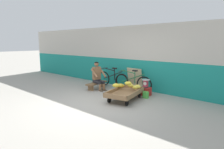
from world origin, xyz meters
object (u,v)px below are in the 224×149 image
at_px(banana_cart, 125,93).
at_px(bicycle_near_left, 113,79).
at_px(vendor_seated, 98,76).
at_px(sign_board, 135,79).
at_px(plastic_crate, 146,91).
at_px(weighing_scale, 146,83).
at_px(shopping_bag, 146,95).
at_px(low_bench, 97,84).
at_px(bicycle_far_left, 132,82).

xyz_separation_m(banana_cart, bicycle_near_left, (-1.62, 1.24, 0.11)).
distance_m(vendor_seated, sign_board, 1.55).
relative_size(plastic_crate, weighing_scale, 1.20).
relative_size(vendor_seated, shopping_bag, 4.75).
bearing_deg(plastic_crate, weighing_scale, -90.00).
height_order(low_bench, bicycle_far_left, bicycle_far_left).
relative_size(low_bench, plastic_crate, 3.13).
height_order(bicycle_far_left, sign_board, sign_board).
xyz_separation_m(vendor_seated, sign_board, (1.14, 1.04, -0.13)).
height_order(banana_cart, bicycle_near_left, bicycle_near_left).
xyz_separation_m(banana_cart, bicycle_far_left, (-0.55, 1.22, 0.11)).
bearing_deg(banana_cart, plastic_crate, 78.09).
xyz_separation_m(banana_cart, plastic_crate, (0.21, 0.98, -0.09)).
distance_m(weighing_scale, shopping_bag, 0.50).
height_order(vendor_seated, bicycle_far_left, vendor_seated).
height_order(low_bench, weighing_scale, weighing_scale).
bearing_deg(bicycle_near_left, shopping_bag, -15.81).
relative_size(bicycle_near_left, shopping_bag, 6.92).
bearing_deg(plastic_crate, shopping_bag, -57.00).
height_order(weighing_scale, shopping_bag, weighing_scale).
relative_size(plastic_crate, bicycle_far_left, 0.22).
distance_m(plastic_crate, bicycle_near_left, 1.86).
height_order(weighing_scale, bicycle_far_left, bicycle_far_left).
height_order(weighing_scale, bicycle_near_left, bicycle_near_left).
relative_size(weighing_scale, sign_board, 0.34).
relative_size(bicycle_far_left, shopping_bag, 6.89).
xyz_separation_m(vendor_seated, bicycle_near_left, (0.18, 0.73, -0.21)).
distance_m(banana_cart, plastic_crate, 1.01).
relative_size(plastic_crate, bicycle_near_left, 0.22).
height_order(banana_cart, low_bench, banana_cart).
distance_m(bicycle_far_left, sign_board, 0.35).
bearing_deg(low_bench, sign_board, 39.75).
bearing_deg(vendor_seated, bicycle_near_left, 76.21).
xyz_separation_m(low_bench, bicycle_near_left, (0.27, 0.71, 0.15)).
bearing_deg(sign_board, plastic_crate, -33.31).
bearing_deg(banana_cart, bicycle_far_left, 114.42).
bearing_deg(weighing_scale, bicycle_near_left, 171.96).
height_order(banana_cart, shopping_bag, banana_cart).
distance_m(banana_cart, vendor_seated, 1.90).
bearing_deg(low_bench, bicycle_near_left, 69.59).
relative_size(bicycle_near_left, sign_board, 1.88).
bearing_deg(sign_board, shopping_bag, -39.63).
height_order(vendor_seated, shopping_bag, vendor_seated).
height_order(plastic_crate, weighing_scale, weighing_scale).
height_order(banana_cart, weighing_scale, weighing_scale).
xyz_separation_m(plastic_crate, sign_board, (-0.86, 0.57, 0.29)).
distance_m(bicycle_near_left, sign_board, 1.02).
relative_size(plastic_crate, shopping_bag, 1.50).
bearing_deg(shopping_bag, bicycle_far_left, 150.04).
distance_m(banana_cart, bicycle_near_left, 2.04).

